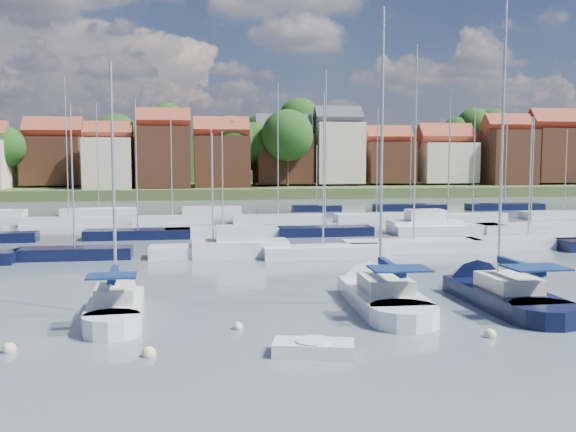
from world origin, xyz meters
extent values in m
plane|color=#45535E|center=(0.00, 40.00, 0.00)|extent=(260.00, 260.00, 0.00)
cube|color=silver|center=(-12.29, 2.76, 0.25)|extent=(2.67, 5.86, 1.20)
cone|color=silver|center=(-12.46, 6.35, 0.25)|extent=(2.53, 2.91, 2.40)
cylinder|color=silver|center=(-12.15, -0.11, 0.25)|extent=(2.51, 2.51, 1.20)
cube|color=beige|center=(-12.27, 2.36, 1.20)|extent=(1.79, 2.47, 0.70)
cylinder|color=#B2B2B7|center=(-12.31, 3.16, 6.17)|extent=(0.14, 0.14, 10.64)
cylinder|color=#B2B2B7|center=(-12.23, 1.56, 2.05)|extent=(0.25, 3.19, 0.10)
cube|color=#0E1F49|center=(-12.23, 1.56, 2.20)|extent=(0.45, 3.04, 0.35)
cube|color=#0E1F49|center=(-12.18, 0.52, 2.35)|extent=(2.10, 1.53, 0.08)
cube|color=silver|center=(0.37, 3.22, 0.25)|extent=(3.37, 7.46, 1.20)
cone|color=silver|center=(0.57, 7.81, 0.25)|extent=(3.21, 3.70, 3.06)
cylinder|color=silver|center=(0.21, -0.44, 0.25)|extent=(3.19, 3.19, 1.20)
cube|color=beige|center=(0.35, 2.71, 1.20)|extent=(2.27, 3.15, 0.70)
cylinder|color=#B2B2B7|center=(0.39, 3.73, 7.65)|extent=(0.14, 0.14, 13.59)
cylinder|color=#B2B2B7|center=(0.30, 1.69, 2.05)|extent=(0.27, 4.08, 0.10)
cube|color=#0E1F49|center=(0.30, 1.69, 2.20)|extent=(0.47, 3.88, 0.35)
cube|color=#0E1F49|center=(0.25, 0.37, 2.35)|extent=(2.68, 1.94, 0.08)
cube|color=black|center=(6.34, 2.59, 0.25)|extent=(3.22, 7.46, 1.20)
cone|color=black|center=(6.25, 7.22, 0.25)|extent=(3.15, 3.66, 3.09)
cylinder|color=black|center=(6.41, -1.11, 0.25)|extent=(3.14, 3.14, 1.20)
cube|color=beige|center=(6.35, 2.08, 1.20)|extent=(2.22, 3.13, 0.70)
cylinder|color=#B2B2B7|center=(6.33, 3.10, 7.86)|extent=(0.14, 0.14, 14.03)
cylinder|color=#B2B2B7|center=(6.37, 1.05, 2.05)|extent=(0.18, 4.12, 0.10)
cube|color=#0E1F49|center=(6.37, 1.05, 2.20)|extent=(0.37, 3.91, 0.35)
cube|color=#0E1F49|center=(6.39, -0.29, 2.35)|extent=(2.66, 1.90, 0.08)
cube|color=silver|center=(-4.46, -3.93, 0.21)|extent=(3.23, 2.07, 0.59)
cylinder|color=silver|center=(-4.46, -3.93, 0.37)|extent=(1.38, 1.38, 0.37)
sphere|color=beige|center=(-15.67, -1.90, 0.00)|extent=(0.52, 0.52, 0.52)
sphere|color=beige|center=(-10.47, -3.21, 0.00)|extent=(0.54, 0.54, 0.54)
sphere|color=beige|center=(-6.96, 0.03, 0.00)|extent=(0.42, 0.42, 0.42)
sphere|color=beige|center=(3.07, -2.74, 0.00)|extent=(0.49, 0.49, 0.49)
sphere|color=#D85914|center=(1.59, 6.26, 0.00)|extent=(0.46, 0.46, 0.46)
cube|color=black|center=(-17.11, 20.54, 0.35)|extent=(8.01, 2.24, 1.00)
cylinder|color=#B2B2B7|center=(-17.11, 20.54, 5.93)|extent=(0.12, 0.12, 10.16)
cube|color=silver|center=(-7.27, 20.20, 0.35)|extent=(9.22, 2.58, 1.00)
cylinder|color=#B2B2B7|center=(-7.27, 20.20, 4.94)|extent=(0.12, 0.12, 8.18)
cube|color=silver|center=(0.63, 18.61, 0.35)|extent=(8.78, 2.46, 1.00)
cylinder|color=#B2B2B7|center=(0.63, 18.61, 6.38)|extent=(0.12, 0.12, 11.06)
cube|color=silver|center=(8.23, 20.67, 0.35)|extent=(10.79, 3.02, 1.00)
cylinder|color=#B2B2B7|center=(8.23, 20.67, 8.29)|extent=(0.12, 0.12, 14.87)
cube|color=silver|center=(17.98, 21.03, 0.35)|extent=(10.13, 2.84, 1.00)
cylinder|color=#B2B2B7|center=(17.98, 21.03, 5.65)|extent=(0.12, 0.12, 9.59)
cube|color=silver|center=(-5.31, 20.00, 0.50)|extent=(7.00, 2.60, 1.40)
cube|color=silver|center=(-5.31, 20.00, 1.60)|extent=(3.50, 2.20, 1.30)
cube|color=black|center=(-13.55, 31.64, 0.35)|extent=(9.30, 2.60, 1.00)
cylinder|color=#B2B2B7|center=(-13.55, 31.64, 6.59)|extent=(0.12, 0.12, 11.48)
cube|color=silver|center=(-5.94, 32.01, 0.35)|extent=(10.40, 2.91, 1.00)
cylinder|color=#B2B2B7|center=(-5.94, 32.01, 5.24)|extent=(0.12, 0.12, 8.77)
cube|color=black|center=(3.48, 31.28, 0.35)|extent=(8.80, 2.46, 1.00)
cylinder|color=#B2B2B7|center=(3.48, 31.28, 8.01)|extent=(0.12, 0.12, 14.33)
cube|color=silver|center=(15.40, 31.16, 0.35)|extent=(10.73, 3.00, 1.00)
cylinder|color=#B2B2B7|center=(15.40, 31.16, 6.92)|extent=(0.12, 0.12, 12.14)
cube|color=silver|center=(23.82, 30.97, 0.35)|extent=(10.48, 2.93, 1.00)
cylinder|color=#B2B2B7|center=(23.82, 30.97, 5.99)|extent=(0.12, 0.12, 10.28)
cube|color=silver|center=(13.46, 32.00, 0.50)|extent=(7.00, 2.60, 1.40)
cube|color=silver|center=(13.46, 32.00, 1.60)|extent=(3.50, 2.20, 1.30)
cube|color=silver|center=(-21.71, 44.21, 0.35)|extent=(9.71, 2.72, 1.00)
cylinder|color=#B2B2B7|center=(-21.71, 44.21, 8.29)|extent=(0.12, 0.12, 14.88)
cube|color=silver|center=(-10.84, 44.51, 0.35)|extent=(8.49, 2.38, 1.00)
cylinder|color=#B2B2B7|center=(-10.84, 44.51, 6.51)|extent=(0.12, 0.12, 11.31)
cube|color=silver|center=(0.79, 43.78, 0.35)|extent=(10.16, 2.85, 1.00)
cylinder|color=#B2B2B7|center=(0.79, 43.78, 8.15)|extent=(0.12, 0.12, 14.59)
cube|color=silver|center=(12.17, 43.90, 0.35)|extent=(9.53, 2.67, 1.00)
cylinder|color=#B2B2B7|center=(12.17, 43.90, 6.81)|extent=(0.12, 0.12, 11.91)
cube|color=silver|center=(23.16, 42.50, 0.35)|extent=(7.62, 2.13, 1.00)
cylinder|color=#B2B2B7|center=(23.16, 42.50, 6.91)|extent=(0.12, 0.12, 12.13)
cube|color=silver|center=(35.22, 43.59, 0.35)|extent=(10.17, 2.85, 1.00)
cylinder|color=#B2B2B7|center=(35.22, 43.59, 5.72)|extent=(0.12, 0.12, 9.73)
cube|color=silver|center=(-20.26, 56.56, 0.35)|extent=(9.24, 2.59, 1.00)
cylinder|color=#B2B2B7|center=(-20.26, 56.56, 7.43)|extent=(0.12, 0.12, 13.17)
cube|color=silver|center=(-6.08, 57.30, 0.35)|extent=(7.57, 2.12, 1.00)
cylinder|color=#B2B2B7|center=(-6.08, 57.30, 5.97)|extent=(0.12, 0.12, 10.24)
cube|color=black|center=(7.88, 57.47, 0.35)|extent=(6.58, 1.84, 1.00)
cylinder|color=#B2B2B7|center=(7.88, 57.47, 4.85)|extent=(0.12, 0.12, 8.01)
cube|color=black|center=(20.94, 57.40, 0.35)|extent=(9.92, 2.78, 1.00)
cylinder|color=#B2B2B7|center=(20.94, 57.40, 6.31)|extent=(0.12, 0.12, 10.92)
cube|color=black|center=(34.28, 56.37, 0.35)|extent=(10.55, 2.95, 1.00)
cylinder|color=#B2B2B7|center=(34.28, 56.37, 6.61)|extent=(0.12, 0.12, 11.51)
cube|color=#45542A|center=(0.00, 117.00, 0.30)|extent=(200.00, 70.00, 3.00)
cube|color=#45542A|center=(0.00, 142.00, 5.00)|extent=(200.00, 60.00, 14.00)
cube|color=brown|center=(-33.65, 97.79, 6.56)|extent=(10.37, 9.97, 8.73)
cube|color=brown|center=(-33.65, 97.79, 12.20)|extent=(10.57, 5.13, 5.13)
cube|color=beige|center=(-22.74, 89.00, 6.08)|extent=(8.09, 8.80, 8.96)
cube|color=brown|center=(-22.74, 89.00, 11.55)|extent=(8.25, 4.00, 4.00)
cube|color=brown|center=(-13.35, 89.94, 7.08)|extent=(9.36, 10.17, 10.97)
cube|color=brown|center=(-13.35, 89.94, 13.72)|extent=(9.54, 4.63, 4.63)
cube|color=brown|center=(-3.04, 91.65, 6.31)|extent=(9.90, 8.56, 9.42)
cube|color=brown|center=(-3.04, 91.65, 12.23)|extent=(10.10, 4.90, 4.90)
cube|color=brown|center=(9.10, 96.65, 6.95)|extent=(10.59, 8.93, 9.49)
cube|color=#383A42|center=(9.10, 96.65, 12.99)|extent=(10.80, 5.24, 5.24)
cube|color=beige|center=(19.71, 95.80, 8.02)|extent=(9.01, 8.61, 11.65)
cube|color=#383A42|center=(19.71, 95.80, 14.95)|extent=(9.19, 4.46, 4.46)
cube|color=brown|center=(30.17, 97.00, 6.20)|extent=(9.10, 9.34, 8.00)
cube|color=brown|center=(30.17, 97.00, 11.32)|extent=(9.28, 4.50, 4.50)
cube|color=beige|center=(41.95, 96.59, 6.14)|extent=(10.86, 9.59, 7.88)
cube|color=brown|center=(41.95, 96.59, 11.41)|extent=(11.07, 5.37, 5.37)
cube|color=brown|center=(53.76, 93.92, 7.09)|extent=(9.18, 9.96, 10.97)
cube|color=brown|center=(53.76, 93.92, 13.70)|extent=(9.36, 4.54, 4.54)
cube|color=brown|center=(65.18, 95.21, 7.58)|extent=(11.39, 9.67, 10.76)
cube|color=brown|center=(65.18, 95.21, 14.36)|extent=(11.62, 5.64, 5.64)
cylinder|color=#382619|center=(56.77, 115.51, 8.51)|extent=(0.50, 0.50, 4.47)
sphere|color=#1F4A17|center=(56.77, 115.51, 14.58)|extent=(8.18, 8.18, 8.18)
cylinder|color=#382619|center=(3.46, 95.93, 3.83)|extent=(0.50, 0.50, 4.46)
sphere|color=#1F4A17|center=(3.46, 95.93, 9.88)|extent=(8.15, 8.15, 8.15)
cylinder|color=#382619|center=(15.22, 113.68, 8.58)|extent=(0.50, 0.50, 5.15)
sphere|color=#1F4A17|center=(15.22, 113.68, 15.56)|extent=(9.41, 9.41, 9.41)
cylinder|color=#382619|center=(-13.54, 116.31, 8.68)|extent=(0.50, 0.50, 4.56)
sphere|color=#1F4A17|center=(-13.54, 116.31, 14.87)|extent=(8.34, 8.34, 8.34)
cylinder|color=#382619|center=(-23.24, 105.25, 4.18)|extent=(0.50, 0.50, 5.15)
sphere|color=#1F4A17|center=(-23.24, 105.25, 11.17)|extent=(9.42, 9.42, 9.42)
cylinder|color=#382619|center=(-38.67, 107.32, 6.76)|extent=(0.50, 0.50, 3.42)
sphere|color=#1F4A17|center=(-38.67, 107.32, 11.40)|extent=(6.26, 6.26, 6.26)
cylinder|color=#382619|center=(13.76, 104.71, 3.48)|extent=(0.50, 0.50, 3.77)
sphere|color=#1F4A17|center=(13.76, 104.71, 8.60)|extent=(6.89, 6.89, 6.89)
cylinder|color=#382619|center=(9.05, 90.94, 4.21)|extent=(0.50, 0.50, 5.21)
sphere|color=#1F4A17|center=(9.05, 90.94, 11.28)|extent=(9.53, 9.53, 9.53)
cylinder|color=#382619|center=(61.93, 101.62, 3.09)|extent=(0.50, 0.50, 2.97)
sphere|color=#1F4A17|center=(61.93, 101.62, 7.12)|extent=(5.44, 5.44, 5.44)
cylinder|color=#382619|center=(-1.15, 93.75, 4.02)|extent=(0.50, 0.50, 4.84)
sphere|color=#1F4A17|center=(-1.15, 93.75, 10.59)|extent=(8.85, 8.85, 8.85)
cylinder|color=#382619|center=(52.68, 115.72, 8.17)|extent=(0.50, 0.50, 3.72)
sphere|color=#1F4A17|center=(52.68, 115.72, 13.21)|extent=(6.80, 6.80, 6.80)
cylinder|color=#382619|center=(54.05, 94.13, 3.62)|extent=(0.50, 0.50, 4.05)
sphere|color=#1F4A17|center=(54.05, 94.13, 9.11)|extent=(7.40, 7.40, 7.40)
cylinder|color=#382619|center=(-40.96, 92.79, 3.60)|extent=(0.50, 0.50, 4.00)
sphere|color=#1F4A17|center=(-40.96, 92.79, 9.04)|extent=(7.32, 7.32, 7.32)
cylinder|color=#382619|center=(6.84, 113.29, 7.91)|extent=(0.50, 0.50, 3.93)
sphere|color=#1F4A17|center=(6.84, 113.29, 13.24)|extent=(7.19, 7.19, 7.19)
cylinder|color=#382619|center=(30.65, 100.17, 3.51)|extent=(0.50, 0.50, 3.82)
sphere|color=#1F4A17|center=(30.65, 100.17, 8.70)|extent=(6.99, 6.99, 6.99)
cylinder|color=#382619|center=(-17.44, 93.12, 3.34)|extent=(0.50, 0.50, 3.48)
sphere|color=#1F4A17|center=(-17.44, 93.12, 8.07)|extent=(6.37, 6.37, 6.37)
cylinder|color=#382619|center=(57.51, 102.81, 3.09)|extent=(0.50, 0.50, 2.99)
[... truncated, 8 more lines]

